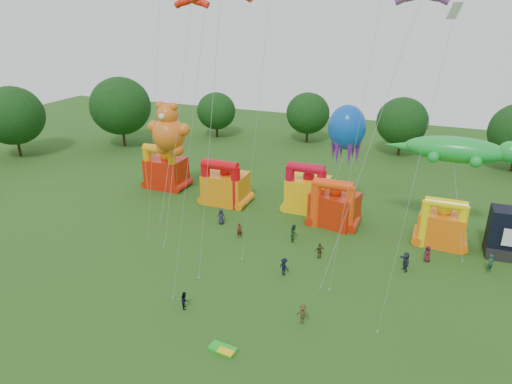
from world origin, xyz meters
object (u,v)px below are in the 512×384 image
at_px(teddy_bear_kite, 167,159).
at_px(gecko_kite, 456,180).
at_px(spectator_0, 221,217).
at_px(spectator_4, 320,251).
at_px(bouncy_castle_2, 307,192).
at_px(bouncy_castle_0, 165,170).
at_px(octopus_kite, 341,151).

xyz_separation_m(teddy_bear_kite, gecko_kite, (32.49, 1.69, 1.25)).
relative_size(spectator_0, spectator_4, 1.11).
height_order(bouncy_castle_2, gecko_kite, gecko_kite).
relative_size(gecko_kite, spectator_0, 6.97).
bearing_deg(bouncy_castle_2, spectator_0, -138.01).
height_order(teddy_bear_kite, spectator_4, teddy_bear_kite).
bearing_deg(spectator_4, gecko_kite, 178.92).
xyz_separation_m(bouncy_castle_0, gecko_kite, (35.90, -2.82, 4.66)).
bearing_deg(bouncy_castle_0, spectator_4, -24.07).
distance_m(bouncy_castle_2, spectator_0, 10.90).
bearing_deg(gecko_kite, bouncy_castle_0, 175.51).
distance_m(bouncy_castle_0, spectator_0, 14.29).
distance_m(bouncy_castle_2, teddy_bear_kite, 17.49).
bearing_deg(spectator_0, teddy_bear_kite, 143.36).
relative_size(bouncy_castle_2, teddy_bear_kite, 0.51).
height_order(bouncy_castle_0, bouncy_castle_2, bouncy_castle_2).
height_order(bouncy_castle_2, spectator_0, bouncy_castle_2).
distance_m(bouncy_castle_2, octopus_kite, 7.49).
relative_size(teddy_bear_kite, spectator_0, 6.84).
xyz_separation_m(octopus_kite, spectator_4, (0.26, -8.84, -7.67)).
bearing_deg(bouncy_castle_0, spectator_0, -32.17).
distance_m(gecko_kite, spectator_0, 25.09).
bearing_deg(bouncy_castle_0, octopus_kite, -4.84).
height_order(octopus_kite, spectator_4, octopus_kite).
relative_size(bouncy_castle_2, gecko_kite, 0.50).
bearing_deg(spectator_0, spectator_4, -32.16).
xyz_separation_m(bouncy_castle_2, spectator_4, (4.30, -10.53, -1.60)).
height_order(bouncy_castle_2, spectator_4, bouncy_castle_2).
bearing_deg(gecko_kite, bouncy_castle_2, 171.14).
bearing_deg(teddy_bear_kite, gecko_kite, 2.98).
bearing_deg(teddy_bear_kite, octopus_kite, 6.81).
distance_m(teddy_bear_kite, spectator_4, 22.45).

